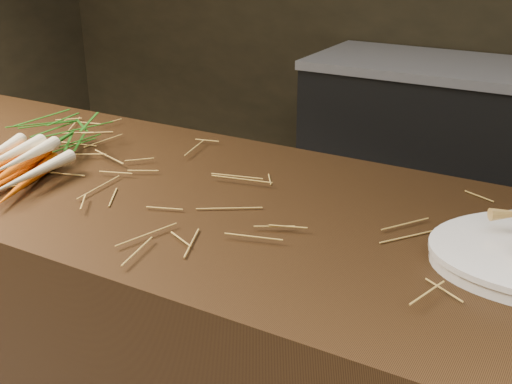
% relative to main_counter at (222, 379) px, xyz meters
% --- Properties ---
extents(main_counter, '(2.40, 0.70, 0.90)m').
position_rel_main_counter_xyz_m(main_counter, '(0.00, 0.00, 0.00)').
color(main_counter, black).
rests_on(main_counter, ground).
extents(back_counter, '(1.82, 0.62, 0.84)m').
position_rel_main_counter_xyz_m(back_counter, '(0.30, 1.88, -0.03)').
color(back_counter, black).
rests_on(back_counter, ground).
extents(straw_bedding, '(1.40, 0.60, 0.02)m').
position_rel_main_counter_xyz_m(straw_bedding, '(0.00, 0.00, 0.46)').
color(straw_bedding, '#A27B3C').
rests_on(straw_bedding, main_counter).
extents(root_veg_bunch, '(0.28, 0.50, 0.09)m').
position_rel_main_counter_xyz_m(root_veg_bunch, '(-0.44, -0.04, 0.49)').
color(root_veg_bunch, '#D05102').
rests_on(root_veg_bunch, main_counter).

